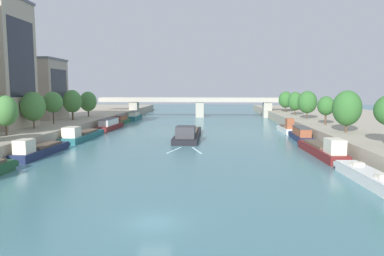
% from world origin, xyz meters
% --- Properties ---
extents(ground_plane, '(400.00, 400.00, 0.00)m').
position_xyz_m(ground_plane, '(0.00, 0.00, 0.00)').
color(ground_plane, teal).
extents(quay_left, '(36.00, 170.00, 2.47)m').
position_xyz_m(quay_left, '(-41.18, 55.00, 1.23)').
color(quay_left, '#A89E89').
rests_on(quay_left, ground).
extents(quay_right, '(36.00, 170.00, 2.47)m').
position_xyz_m(quay_right, '(41.18, 55.00, 1.23)').
color(quay_right, '#A89E89').
rests_on(quay_right, ground).
extents(barge_midriver, '(4.67, 23.25, 3.06)m').
position_xyz_m(barge_midriver, '(-0.60, 45.53, 0.89)').
color(barge_midriver, black).
rests_on(barge_midriver, ground).
extents(wake_behind_barge, '(5.60, 5.87, 0.03)m').
position_xyz_m(wake_behind_barge, '(0.00, 31.29, 0.01)').
color(wake_behind_barge, silver).
rests_on(wake_behind_barge, ground).
extents(moored_boat_left_second, '(3.01, 14.28, 3.03)m').
position_xyz_m(moored_boat_left_second, '(-21.26, 25.24, 0.91)').
color(moored_boat_left_second, '#1E284C').
rests_on(moored_boat_left_second, ground).
extents(moored_boat_left_downstream, '(3.59, 16.72, 2.99)m').
position_xyz_m(moored_boat_left_downstream, '(-21.24, 42.26, 0.89)').
color(moored_boat_left_downstream, '#23666B').
rests_on(moored_boat_left_downstream, ground).
extents(moored_boat_left_lone, '(3.27, 14.42, 2.74)m').
position_xyz_m(moored_boat_left_lone, '(-20.66, 59.54, 1.14)').
color(moored_boat_left_lone, maroon).
rests_on(moored_boat_left_lone, ground).
extents(moored_boat_left_upstream, '(2.30, 12.12, 2.52)m').
position_xyz_m(moored_boat_left_upstream, '(-21.27, 73.59, 1.05)').
color(moored_boat_left_upstream, '#235633').
rests_on(moored_boat_left_upstream, ground).
extents(moored_boat_left_end, '(2.80, 13.16, 2.74)m').
position_xyz_m(moored_boat_left_end, '(-20.58, 87.55, 1.15)').
color(moored_boat_left_end, '#23666B').
rests_on(moored_boat_left_end, ground).
extents(moored_boat_right_end, '(2.93, 12.71, 2.36)m').
position_xyz_m(moored_boat_right_end, '(20.85, 12.78, 0.66)').
color(moored_boat_right_end, silver).
rests_on(moored_boat_right_end, ground).
extents(moored_boat_right_near, '(3.21, 16.55, 3.23)m').
position_xyz_m(moored_boat_right_near, '(20.62, 27.42, 0.97)').
color(moored_boat_right_near, maroon).
rests_on(moored_boat_right_near, ground).
extents(moored_boat_right_lone, '(2.97, 13.02, 2.65)m').
position_xyz_m(moored_boat_right_lone, '(21.38, 43.64, 1.10)').
color(moored_boat_right_lone, '#1E284C').
rests_on(moored_boat_right_lone, ground).
extents(moored_boat_right_midway, '(2.44, 10.36, 3.45)m').
position_xyz_m(moored_boat_right_midway, '(21.09, 55.85, 1.00)').
color(moored_boat_right_midway, silver).
rests_on(moored_boat_right_midway, ground).
extents(tree_left_by_lamp, '(3.89, 3.89, 6.43)m').
position_xyz_m(tree_left_by_lamp, '(-28.59, 29.23, 6.43)').
color(tree_left_by_lamp, brown).
rests_on(tree_left_by_lamp, quay_left).
extents(tree_left_distant, '(4.42, 4.42, 6.89)m').
position_xyz_m(tree_left_distant, '(-29.09, 39.10, 6.62)').
color(tree_left_distant, brown).
rests_on(tree_left_distant, quay_left).
extents(tree_left_second, '(4.08, 4.08, 6.82)m').
position_xyz_m(tree_left_second, '(-29.36, 48.01, 7.07)').
color(tree_left_second, brown).
rests_on(tree_left_second, quay_left).
extents(tree_left_midway, '(4.45, 4.45, 7.15)m').
position_xyz_m(tree_left_midway, '(-29.29, 58.34, 6.89)').
color(tree_left_midway, brown).
rests_on(tree_left_midway, quay_left).
extents(tree_left_third, '(4.50, 4.50, 6.66)m').
position_xyz_m(tree_left_third, '(-29.04, 68.58, 6.48)').
color(tree_left_third, brown).
rests_on(tree_left_third, quay_left).
extents(tree_right_past_mid, '(4.77, 4.77, 7.19)m').
position_xyz_m(tree_right_past_mid, '(27.15, 36.37, 6.65)').
color(tree_right_past_mid, brown).
rests_on(tree_right_past_mid, quay_right).
extents(tree_right_nearest, '(3.47, 3.47, 5.90)m').
position_xyz_m(tree_right_nearest, '(27.68, 49.26, 6.39)').
color(tree_right_nearest, brown).
rests_on(tree_right_nearest, quay_right).
extents(tree_right_by_lamp, '(4.64, 4.64, 6.89)m').
position_xyz_m(tree_right_by_lamp, '(27.65, 63.77, 6.61)').
color(tree_right_by_lamp, brown).
rests_on(tree_right_by_lamp, quay_right).
extents(tree_right_third, '(4.01, 4.01, 6.55)m').
position_xyz_m(tree_right_third, '(27.53, 76.21, 6.41)').
color(tree_right_third, brown).
rests_on(tree_right_third, quay_right).
extents(tree_right_far, '(4.39, 4.39, 6.54)m').
position_xyz_m(tree_right_far, '(27.67, 90.02, 6.42)').
color(tree_right_far, brown).
rests_on(tree_right_far, quay_right).
extents(building_left_far_end, '(11.83, 11.19, 14.71)m').
position_xyz_m(building_left_far_end, '(-38.49, 59.37, 9.84)').
color(building_left_far_end, '#A89989').
rests_on(building_left_far_end, quay_left).
extents(bridge_far, '(70.37, 4.40, 6.78)m').
position_xyz_m(bridge_far, '(0.00, 98.46, 4.43)').
color(bridge_far, '#ADA899').
rests_on(bridge_far, ground).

